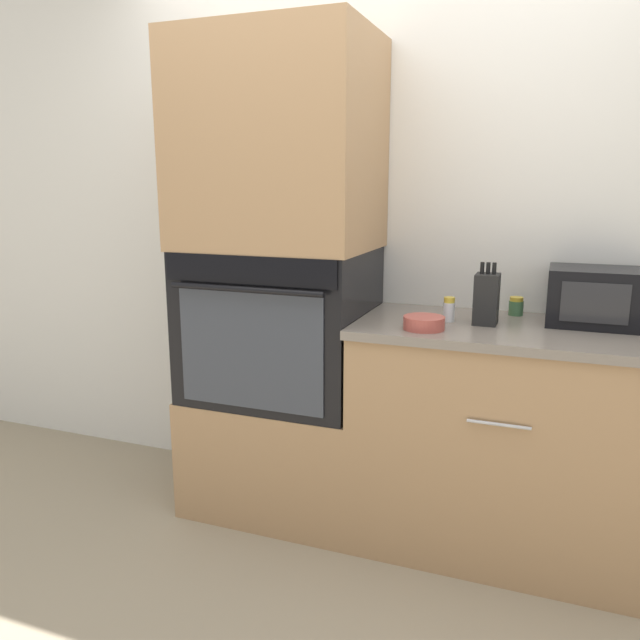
% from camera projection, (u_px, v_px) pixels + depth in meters
% --- Properties ---
extents(ground_plane, '(12.00, 12.00, 0.00)m').
position_uv_depth(ground_plane, '(342.00, 553.00, 2.54)').
color(ground_plane, gray).
extents(wall_back, '(8.00, 0.05, 2.50)m').
position_uv_depth(wall_back, '(389.00, 234.00, 2.84)').
color(wall_back, silver).
rests_on(wall_back, ground_plane).
extents(oven_cabinet_base, '(0.80, 0.60, 0.54)m').
position_uv_depth(oven_cabinet_base, '(282.00, 449.00, 2.89)').
color(oven_cabinet_base, '#A87F56').
rests_on(oven_cabinet_base, ground_plane).
extents(wall_oven, '(0.77, 0.64, 0.66)m').
position_uv_depth(wall_oven, '(280.00, 323.00, 2.76)').
color(wall_oven, black).
rests_on(wall_oven, oven_cabinet_base).
extents(oven_cabinet_upper, '(0.80, 0.60, 0.87)m').
position_uv_depth(oven_cabinet_upper, '(278.00, 144.00, 2.60)').
color(oven_cabinet_upper, '#A87F56').
rests_on(oven_cabinet_upper, wall_oven).
extents(counter_unit, '(1.18, 0.63, 0.94)m').
position_uv_depth(counter_unit, '(503.00, 439.00, 2.51)').
color(counter_unit, '#A87F56').
rests_on(counter_unit, ground_plane).
extents(microwave, '(0.38, 0.28, 0.22)m').
position_uv_depth(microwave, '(599.00, 297.00, 2.41)').
color(microwave, black).
rests_on(microwave, counter_unit).
extents(knife_block, '(0.09, 0.11, 0.24)m').
position_uv_depth(knife_block, '(486.00, 299.00, 2.43)').
color(knife_block, black).
rests_on(knife_block, counter_unit).
extents(bowl, '(0.16, 0.16, 0.05)m').
position_uv_depth(bowl, '(424.00, 323.00, 2.35)').
color(bowl, '#B24C42').
rests_on(bowl, counter_unit).
extents(condiment_jar_near, '(0.05, 0.05, 0.10)m').
position_uv_depth(condiment_jar_near, '(449.00, 310.00, 2.48)').
color(condiment_jar_near, silver).
rests_on(condiment_jar_near, counter_unit).
extents(condiment_jar_mid, '(0.06, 0.06, 0.08)m').
position_uv_depth(condiment_jar_mid, '(516.00, 306.00, 2.60)').
color(condiment_jar_mid, '#427047').
rests_on(condiment_jar_mid, counter_unit).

